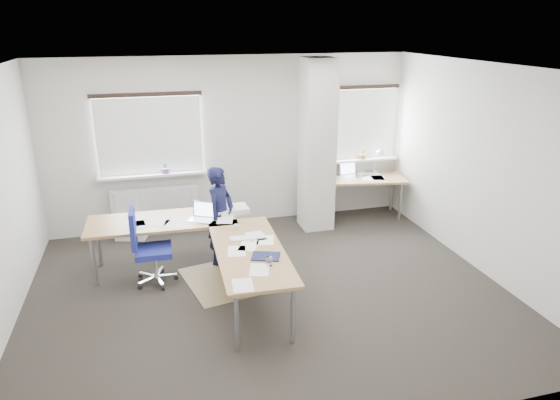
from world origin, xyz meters
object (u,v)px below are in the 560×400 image
object	(u,v)px
desk_side	(364,179)
task_chair	(152,263)
desk_main	(207,236)
person	(221,216)

from	to	relation	value
desk_side	task_chair	bearing A→B (deg)	-147.68
task_chair	desk_main	bearing A→B (deg)	-14.99
desk_main	desk_side	world-z (taller)	desk_side
desk_main	person	distance (m)	0.66
desk_side	person	world-z (taller)	person
desk_main	task_chair	xyz separation A→B (m)	(-0.72, 0.22, -0.40)
task_chair	person	size ratio (longest dim) A/B	0.74
desk_main	person	xyz separation A→B (m)	(0.27, 0.60, 0.02)
desk_side	task_chair	size ratio (longest dim) A/B	1.43
task_chair	person	world-z (taller)	person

